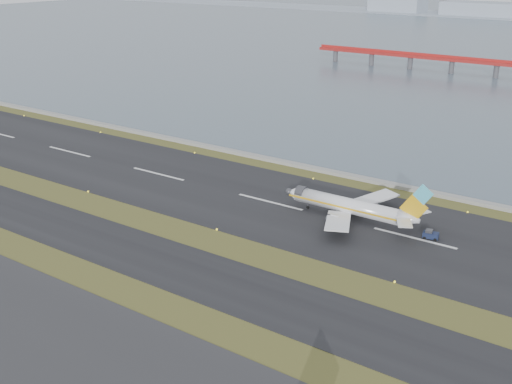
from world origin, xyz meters
TOP-DOWN VIEW (x-y plane):
  - ground at (0.00, 0.00)m, footprint 1000.00×1000.00m
  - taxiway_strip at (0.00, -12.00)m, footprint 1000.00×18.00m
  - runway_strip at (0.00, 30.00)m, footprint 1000.00×45.00m
  - seawall at (0.00, 60.00)m, footprint 1000.00×2.50m
  - airliner at (23.10, 31.63)m, footprint 38.52×32.89m
  - pushback_tug at (43.04, 31.84)m, footprint 3.78×2.61m

SIDE VIEW (x-z plane):
  - ground at x=0.00m, z-range 0.00..0.00m
  - taxiway_strip at x=0.00m, z-range 0.00..0.10m
  - runway_strip at x=0.00m, z-range 0.00..0.10m
  - seawall at x=0.00m, z-range 0.00..1.00m
  - pushback_tug at x=43.04m, z-range -0.03..2.20m
  - airliner at x=23.10m, z-range -2.94..9.86m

